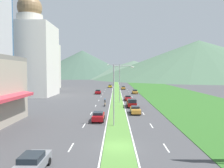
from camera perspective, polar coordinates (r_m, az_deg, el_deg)
The scene contains 40 objects.
ground_plane at distance 25.12m, azimuth 1.65°, elevation -15.72°, with size 600.00×600.00×0.00m, color #424244.
grass_median at distance 84.16m, azimuth 1.16°, elevation -2.42°, with size 3.20×240.00×0.06m, color #518438.
grass_verge_right at distance 86.72m, azimuth 14.92°, elevation -2.36°, with size 24.00×240.00×0.06m, color #2D6023.
lane_dash_left_2 at distance 25.31m, azimuth -10.41°, elevation -15.60°, with size 0.16×2.80×0.01m, color silver.
lane_dash_left_3 at distance 34.66m, azimuth -7.15°, elevation -10.44°, with size 0.16×2.80×0.01m, color silver.
lane_dash_left_4 at distance 44.24m, azimuth -5.33°, elevation -7.47°, with size 0.16×2.80×0.01m, color silver.
lane_dash_left_5 at distance 53.91m, azimuth -4.18°, elevation -5.56°, with size 0.16×2.80×0.01m, color silver.
lane_dash_left_6 at distance 63.65m, azimuth -3.38°, elevation -4.23°, with size 0.16×2.80×0.01m, color silver.
lane_dash_left_7 at distance 73.42m, azimuth -2.80°, elevation -3.25°, with size 0.16×2.80×0.01m, color silver.
lane_dash_left_8 at distance 83.21m, azimuth -2.35°, elevation -2.50°, with size 0.16×2.80×0.01m, color silver.
lane_dash_left_9 at distance 93.01m, azimuth -2.00°, elevation -1.91°, with size 0.16×2.80×0.01m, color silver.
lane_dash_left_10 at distance 102.83m, azimuth -1.72°, elevation -1.44°, with size 0.16×2.80×0.01m, color silver.
lane_dash_right_2 at distance 25.43m, azimuth 13.67°, elevation -15.55°, with size 0.16×2.80×0.01m, color silver.
lane_dash_right_3 at distance 34.75m, azimuth 10.04°, elevation -10.43°, with size 0.16×2.80×0.01m, color silver.
lane_dash_right_4 at distance 44.30m, azimuth 8.01°, elevation -7.47°, with size 0.16×2.80×0.01m, color silver.
lane_dash_right_5 at distance 53.97m, azimuth 6.72°, elevation -5.56°, with size 0.16×2.80×0.01m, color silver.
lane_dash_right_6 at distance 63.70m, azimuth 5.83°, elevation -4.23°, with size 0.16×2.80×0.01m, color silver.
lane_dash_right_7 at distance 73.46m, azimuth 5.18°, elevation -3.26°, with size 0.16×2.80×0.01m, color silver.
lane_dash_right_8 at distance 83.24m, azimuth 4.68°, elevation -2.51°, with size 0.16×2.80×0.01m, color silver.
lane_dash_right_9 at distance 93.04m, azimuth 4.29°, elevation -1.92°, with size 0.16×2.80×0.01m, color silver.
lane_dash_right_10 at distance 102.86m, azimuth 3.97°, elevation -1.44°, with size 0.16×2.80×0.01m, color silver.
edge_line_median_left at distance 84.18m, azimuth -0.03°, elevation -2.44°, with size 0.16×240.00×0.01m, color silver.
edge_line_median_right at distance 84.19m, azimuth 2.35°, elevation -2.44°, with size 0.16×240.00×0.01m, color silver.
domed_building at distance 81.39m, azimuth -20.06°, elevation 7.01°, with size 15.55×15.55×33.76m.
midrise_colored at distance 113.33m, azimuth -17.61°, elevation 4.35°, with size 15.24×15.24×21.79m, color beige.
hill_far_left at distance 310.13m, azimuth -7.58°, elevation 5.03°, with size 148.10×148.10×37.60m, color #3D5647.
hill_far_center at distance 287.86m, azimuth 5.51°, elevation 3.70°, with size 144.21×144.21×22.60m, color #516B56.
hill_far_right at distance 268.19m, azimuth 21.18°, elevation 5.77°, with size 235.01×235.01×43.29m, color #47664C.
street_lamp_near at distance 33.30m, azimuth 1.07°, elevation -1.74°, with size 3.14×0.39×9.15m.
street_lamp_mid at distance 58.89m, azimuth 1.58°, elevation 0.95°, with size 3.52×0.38×10.27m.
car_0 at distance 104.37m, azimuth 2.89°, elevation -0.95°, with size 1.98×4.47×1.47m.
car_1 at distance 37.42m, azimuth -3.50°, elevation -8.19°, with size 1.96×4.73×1.52m.
car_2 at distance 82.55m, azimuth -3.58°, elevation -1.99°, with size 2.04×4.44×1.61m.
car_3 at distance 63.89m, azimuth 4.06°, elevation -3.55°, with size 1.87×4.55×1.40m.
car_4 at distance 83.78m, azimuth 5.86°, elevation -1.95°, with size 1.99×4.43×1.55m.
car_5 at distance 116.41m, azimuth -0.50°, elevation -0.52°, with size 1.91×4.48×1.57m.
car_6 at distance 20.10m, azimuth -19.69°, elevation -18.42°, with size 2.03×4.60×1.53m.
car_7 at distance 43.86m, azimuth 5.97°, elevation -6.57°, with size 1.91×4.60×1.45m.
pickup_truck_0 at distance 51.78m, azimuth 5.04°, elevation -4.83°, with size 2.18×5.40×2.00m.
motorcycle_rider at distance 53.24m, azimuth -1.81°, elevation -4.86°, with size 0.36×2.00×1.80m.
Camera 1 is at (-0.30, -23.78, 8.09)m, focal length 35.81 mm.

